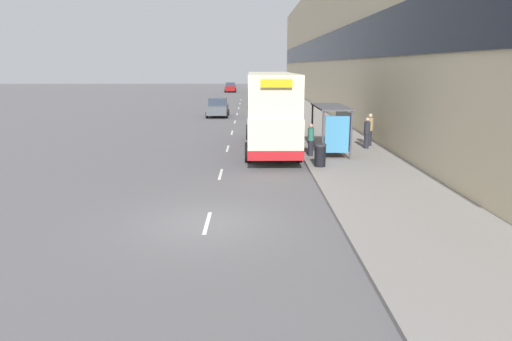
# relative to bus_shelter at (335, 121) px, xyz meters

# --- Properties ---
(ground_plane) EXTENTS (220.00, 220.00, 0.00)m
(ground_plane) POSITION_rel_bus_shelter_xyz_m (-5.77, -10.64, -1.88)
(ground_plane) COLOR #5B595B
(pavement) EXTENTS (5.00, 93.00, 0.14)m
(pavement) POSITION_rel_bus_shelter_xyz_m (0.73, 27.86, -1.81)
(pavement) COLOR gray
(pavement) RESTS_ON ground_plane
(terrace_facade) EXTENTS (3.10, 93.00, 14.43)m
(terrace_facade) POSITION_rel_bus_shelter_xyz_m (4.72, 27.86, 5.33)
(terrace_facade) COLOR #C6B793
(terrace_facade) RESTS_ON ground_plane
(lane_mark_0) EXTENTS (0.12, 2.00, 0.01)m
(lane_mark_0) POSITION_rel_bus_shelter_xyz_m (-5.77, -10.59, -1.87)
(lane_mark_0) COLOR silver
(lane_mark_0) RESTS_ON ground_plane
(lane_mark_1) EXTENTS (0.12, 2.00, 0.01)m
(lane_mark_1) POSITION_rel_bus_shelter_xyz_m (-5.77, -4.16, -1.87)
(lane_mark_1) COLOR silver
(lane_mark_1) RESTS_ON ground_plane
(lane_mark_2) EXTENTS (0.12, 2.00, 0.01)m
(lane_mark_2) POSITION_rel_bus_shelter_xyz_m (-5.77, 2.26, -1.87)
(lane_mark_2) COLOR silver
(lane_mark_2) RESTS_ON ground_plane
(lane_mark_3) EXTENTS (0.12, 2.00, 0.01)m
(lane_mark_3) POSITION_rel_bus_shelter_xyz_m (-5.77, 8.69, -1.87)
(lane_mark_3) COLOR silver
(lane_mark_3) RESTS_ON ground_plane
(lane_mark_4) EXTENTS (0.12, 2.00, 0.01)m
(lane_mark_4) POSITION_rel_bus_shelter_xyz_m (-5.77, 15.12, -1.87)
(lane_mark_4) COLOR silver
(lane_mark_4) RESTS_ON ground_plane
(lane_mark_5) EXTENTS (0.12, 2.00, 0.01)m
(lane_mark_5) POSITION_rel_bus_shelter_xyz_m (-5.77, 21.54, -1.87)
(lane_mark_5) COLOR silver
(lane_mark_5) RESTS_ON ground_plane
(lane_mark_6) EXTENTS (0.12, 2.00, 0.01)m
(lane_mark_6) POSITION_rel_bus_shelter_xyz_m (-5.77, 27.97, -1.87)
(lane_mark_6) COLOR silver
(lane_mark_6) RESTS_ON ground_plane
(lane_mark_7) EXTENTS (0.12, 2.00, 0.01)m
(lane_mark_7) POSITION_rel_bus_shelter_xyz_m (-5.77, 34.39, -1.87)
(lane_mark_7) COLOR silver
(lane_mark_7) RESTS_ON ground_plane
(lane_mark_8) EXTENTS (0.12, 2.00, 0.01)m
(lane_mark_8) POSITION_rel_bus_shelter_xyz_m (-5.77, 40.82, -1.87)
(lane_mark_8) COLOR silver
(lane_mark_8) RESTS_ON ground_plane
(bus_shelter) EXTENTS (1.60, 4.20, 2.48)m
(bus_shelter) POSITION_rel_bus_shelter_xyz_m (0.00, 0.00, 0.00)
(bus_shelter) COLOR #4C4C51
(bus_shelter) RESTS_ON ground_plane
(double_decker_bus_near) EXTENTS (2.85, 10.95, 4.30)m
(double_decker_bus_near) POSITION_rel_bus_shelter_xyz_m (-3.30, 1.81, 0.41)
(double_decker_bus_near) COLOR beige
(double_decker_bus_near) RESTS_ON ground_plane
(car_0) EXTENTS (2.02, 4.53, 1.72)m
(car_0) POSITION_rel_bus_shelter_xyz_m (-8.07, 60.35, -1.02)
(car_0) COLOR maroon
(car_0) RESTS_ON ground_plane
(car_1) EXTENTS (2.03, 3.91, 1.76)m
(car_1) POSITION_rel_bus_shelter_xyz_m (-7.51, 19.14, -1.01)
(car_1) COLOR #4C5156
(car_1) RESTS_ON ground_plane
(pedestrian_at_shelter) EXTENTS (0.33, 0.33, 1.66)m
(pedestrian_at_shelter) POSITION_rel_bus_shelter_xyz_m (-1.33, -0.65, -0.89)
(pedestrian_at_shelter) COLOR #23232D
(pedestrian_at_shelter) RESTS_ON ground_plane
(pedestrian_1) EXTENTS (0.34, 0.34, 1.72)m
(pedestrian_1) POSITION_rel_bus_shelter_xyz_m (1.69, 5.12, -0.86)
(pedestrian_1) COLOR #23232D
(pedestrian_1) RESTS_ON ground_plane
(pedestrian_2) EXTENTS (0.34, 0.34, 1.73)m
(pedestrian_2) POSITION_rel_bus_shelter_xyz_m (2.11, 1.49, -0.85)
(pedestrian_2) COLOR #23232D
(pedestrian_2) RESTS_ON ground_plane
(pedestrian_3) EXTENTS (0.37, 0.37, 1.87)m
(pedestrian_3) POSITION_rel_bus_shelter_xyz_m (2.48, 2.35, -0.78)
(pedestrian_3) COLOR #23232D
(pedestrian_3) RESTS_ON ground_plane
(pedestrian_4) EXTENTS (0.35, 0.35, 1.77)m
(pedestrian_4) POSITION_rel_bus_shelter_xyz_m (-1.32, 4.60, -0.83)
(pedestrian_4) COLOR #23232D
(pedestrian_4) RESTS_ON ground_plane
(litter_bin) EXTENTS (0.55, 0.55, 1.05)m
(litter_bin) POSITION_rel_bus_shelter_xyz_m (-1.22, -3.22, -1.21)
(litter_bin) COLOR black
(litter_bin) RESTS_ON ground_plane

